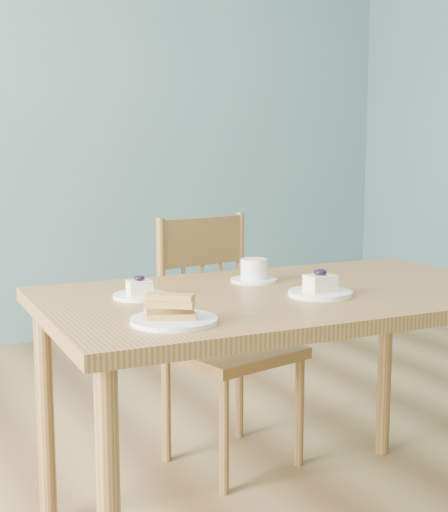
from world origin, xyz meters
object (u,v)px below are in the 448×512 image
object	(u,v)px
dining_table	(286,316)
biscotti_plate	(174,314)
dining_chair	(225,338)
coffee_cup	(254,272)
cheesecake_plate_near	(320,289)
cheesecake_plate_far	(140,292)

from	to	relation	value
dining_table	biscotti_plate	xyz separation A→B (m)	(-0.41, -0.19, 0.09)
dining_chair	coffee_cup	size ratio (longest dim) A/B	6.33
dining_chair	biscotti_plate	xyz separation A→B (m)	(-0.48, -0.69, 0.28)
dining_table	dining_chair	size ratio (longest dim) A/B	1.55
dining_table	dining_chair	xyz separation A→B (m)	(0.08, 0.50, -0.19)
cheesecake_plate_near	cheesecake_plate_far	xyz separation A→B (m)	(-0.43, 0.19, -0.00)
cheesecake_plate_far	dining_chair	bearing A→B (deg)	41.65
biscotti_plate	cheesecake_plate_far	bearing A→B (deg)	84.39
dining_table	cheesecake_plate_near	distance (m)	0.13
cheesecake_plate_near	coffee_cup	bearing A→B (deg)	101.78
dining_table	cheesecake_plate_far	world-z (taller)	cheesecake_plate_far
cheesecake_plate_near	dining_chair	bearing A→B (deg)	87.40
dining_chair	cheesecake_plate_far	world-z (taller)	dining_chair
dining_chair	biscotti_plate	distance (m)	0.89
dining_table	cheesecake_plate_far	xyz separation A→B (m)	(-0.38, 0.10, 0.08)
dining_table	biscotti_plate	size ratio (longest dim) A/B	6.80
cheesecake_plate_near	dining_table	bearing A→B (deg)	118.05
cheesecake_plate_near	biscotti_plate	world-z (taller)	cheesecake_plate_near
dining_table	cheesecake_plate_far	size ratio (longest dim) A/B	9.60
cheesecake_plate_near	biscotti_plate	size ratio (longest dim) A/B	0.86
dining_chair	coffee_cup	bearing A→B (deg)	-115.69
dining_table	cheesecake_plate_far	distance (m)	0.40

